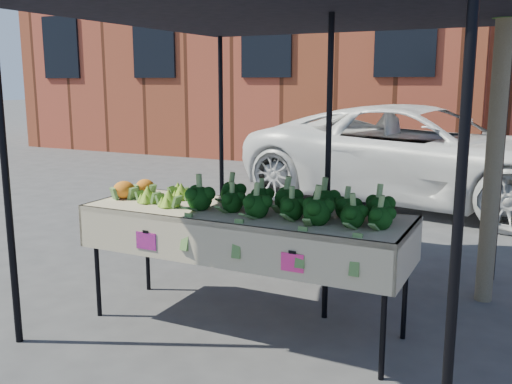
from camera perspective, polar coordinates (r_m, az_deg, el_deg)
name	(u,v)px	position (r m, az deg, el deg)	size (l,w,h in m)	color
ground	(229,324)	(4.47, -2.75, -13.02)	(90.00, 90.00, 0.00)	#363639
table	(244,269)	(4.26, -1.21, -7.75)	(2.41, 0.82, 0.90)	#C6B190
canopy	(289,140)	(4.46, 3.35, 5.21)	(3.16, 3.16, 2.74)	black
broccoli_heap	(291,199)	(3.98, 3.51, -0.69)	(1.51, 0.54, 0.23)	black
romanesco_cluster	(170,190)	(4.49, -8.57, 0.20)	(0.40, 0.54, 0.17)	#89B637
cauliflower_pair	(135,187)	(4.73, -12.03, 0.53)	(0.20, 0.40, 0.16)	orange
vehicle	(428,22)	(8.86, 16.84, 15.97)	(2.45, 1.48, 5.31)	white
street_tree	(502,56)	(4.96, 23.41, 12.39)	(2.05, 2.05, 4.03)	#1E4C14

